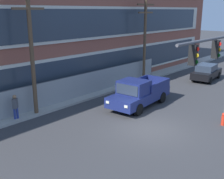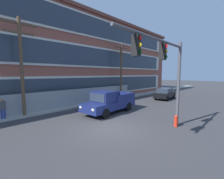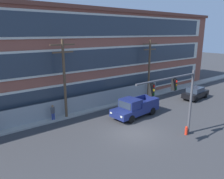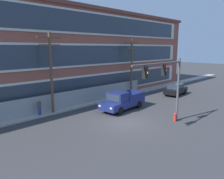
# 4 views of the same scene
# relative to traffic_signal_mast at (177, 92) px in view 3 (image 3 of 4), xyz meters

# --- Properties ---
(ground_plane) EXTENTS (160.00, 160.00, 0.00)m
(ground_plane) POSITION_rel_traffic_signal_mast_xyz_m (-1.76, 2.79, -4.02)
(ground_plane) COLOR #38383A
(sidewalk_building_side) EXTENTS (80.00, 1.69, 0.16)m
(sidewalk_building_side) POSITION_rel_traffic_signal_mast_xyz_m (-1.76, 10.20, -3.94)
(sidewalk_building_side) COLOR #9E9B93
(sidewalk_building_side) RESTS_ON ground
(brick_mill_building) EXTENTS (46.57, 9.71, 11.25)m
(brick_mill_building) POSITION_rel_traffic_signal_mast_xyz_m (-0.81, 15.60, 1.61)
(brick_mill_building) COLOR brown
(brick_mill_building) RESTS_ON ground
(chain_link_fence) EXTENTS (23.55, 0.06, 1.90)m
(chain_link_fence) POSITION_rel_traffic_signal_mast_xyz_m (-2.36, 10.25, -3.05)
(chain_link_fence) COLOR gray
(chain_link_fence) RESTS_ON ground
(traffic_signal_mast) EXTENTS (6.56, 0.43, 5.57)m
(traffic_signal_mast) POSITION_rel_traffic_signal_mast_xyz_m (0.00, 0.00, 0.00)
(traffic_signal_mast) COLOR #4C4C51
(traffic_signal_mast) RESTS_ON ground
(pickup_truck_navy) EXTENTS (5.66, 2.48, 2.02)m
(pickup_truck_navy) POSITION_rel_traffic_signal_mast_xyz_m (1.01, 5.72, -3.07)
(pickup_truck_navy) COLOR navy
(pickup_truck_navy) RESTS_ON ground
(sedan_black) EXTENTS (4.49, 2.16, 1.56)m
(sedan_black) POSITION_rel_traffic_signal_mast_xyz_m (11.73, 5.39, -3.23)
(sedan_black) COLOR black
(sedan_black) RESTS_ON ground
(utility_pole_near_corner) EXTENTS (2.51, 0.26, 7.90)m
(utility_pole_near_corner) POSITION_rel_traffic_signal_mast_xyz_m (-4.79, 9.68, 0.38)
(utility_pole_near_corner) COLOR brown
(utility_pole_near_corner) RESTS_ON ground
(utility_pole_midblock) EXTENTS (2.50, 0.26, 7.59)m
(utility_pole_midblock) POSITION_rel_traffic_signal_mast_xyz_m (7.46, 9.82, 0.22)
(utility_pole_midblock) COLOR brown
(utility_pole_midblock) RESTS_ON ground
(pedestrian_near_cabinet) EXTENTS (0.46, 0.44, 1.69)m
(pedestrian_near_cabinet) POSITION_rel_traffic_signal_mast_xyz_m (-6.20, 9.71, -3.05)
(pedestrian_near_cabinet) COLOR navy
(pedestrian_near_cabinet) RESTS_ON ground
(fire_hydrant) EXTENTS (0.24, 0.24, 0.78)m
(fire_hydrant) POSITION_rel_traffic_signal_mast_xyz_m (1.60, -0.09, -3.64)
(fire_hydrant) COLOR red
(fire_hydrant) RESTS_ON ground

